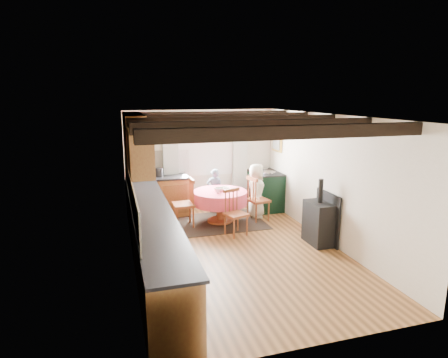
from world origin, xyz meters
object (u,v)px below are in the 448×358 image
object	(u,v)px
dining_table	(220,207)
cup	(218,191)
chair_left	(183,203)
aga_range	(264,190)
chair_right	(258,198)
cast_iron_stove	(319,212)
chair_near	(236,213)
child_far	(215,191)
child_right	(256,191)

from	to	relation	value
dining_table	cup	size ratio (longest dim) A/B	10.84
chair_left	aga_range	size ratio (longest dim) A/B	1.02
chair_left	chair_right	size ratio (longest dim) A/B	1.04
cast_iron_stove	chair_near	bearing A→B (deg)	147.78
child_far	cup	size ratio (longest dim) A/B	9.77
chair_left	cup	world-z (taller)	chair_left
chair_near	chair_left	size ratio (longest dim) A/B	0.89
chair_left	dining_table	bearing A→B (deg)	90.85
chair_left	chair_near	bearing A→B (deg)	47.86
chair_right	aga_range	world-z (taller)	chair_right
chair_near	chair_left	distance (m)	1.21
dining_table	cup	bearing A→B (deg)	-120.61
chair_right	cup	xyz separation A→B (m)	(-0.95, -0.06, 0.26)
child_far	child_right	bearing A→B (deg)	160.92
chair_left	child_right	xyz separation A→B (m)	(1.70, 0.17, 0.10)
dining_table	chair_near	bearing A→B (deg)	-83.20
chair_right	child_right	bearing A→B (deg)	-18.81
chair_right	child_right	size ratio (longest dim) A/B	0.81
cast_iron_stove	chair_right	bearing A→B (deg)	110.19
dining_table	child_right	xyz separation A→B (m)	(0.89, 0.15, 0.26)
cup	cast_iron_stove	bearing A→B (deg)	-44.87
aga_range	chair_near	bearing A→B (deg)	-128.84
dining_table	chair_left	world-z (taller)	chair_left
aga_range	cup	distance (m)	1.68
cast_iron_stove	cup	world-z (taller)	cast_iron_stove
aga_range	child_far	size ratio (longest dim) A/B	0.96
chair_near	aga_range	bearing A→B (deg)	32.46
dining_table	cast_iron_stove	bearing A→B (deg)	-49.12
dining_table	cup	xyz separation A→B (m)	(-0.09, -0.15, 0.40)
aga_range	cup	size ratio (longest dim) A/B	9.41
chair_left	aga_range	xyz separation A→B (m)	(2.14, 0.74, -0.05)
child_far	dining_table	bearing A→B (deg)	100.62
cup	child_right	bearing A→B (deg)	16.70
chair_near	chair_left	world-z (taller)	chair_left
dining_table	child_right	size ratio (longest dim) A/B	0.95
aga_range	cast_iron_stove	world-z (taller)	cast_iron_stove
aga_range	child_far	xyz separation A→B (m)	(-1.25, 0.02, 0.06)
dining_table	cast_iron_stove	distance (m)	2.22
aga_range	cast_iron_stove	bearing A→B (deg)	-87.36
chair_near	chair_right	world-z (taller)	chair_right
chair_right	cast_iron_stove	xyz separation A→B (m)	(0.58, -1.59, 0.12)
cast_iron_stove	child_right	bearing A→B (deg)	106.90
dining_table	chair_right	xyz separation A→B (m)	(0.86, -0.08, 0.14)
aga_range	cast_iron_stove	size ratio (longest dim) A/B	0.82
chair_right	chair_near	bearing A→B (deg)	122.99
aga_range	child_right	bearing A→B (deg)	-127.91
cup	chair_near	bearing A→B (deg)	-74.76
chair_right	aga_range	distance (m)	0.93
cast_iron_stove	child_far	world-z (taller)	cast_iron_stove
chair_near	cup	distance (m)	0.76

